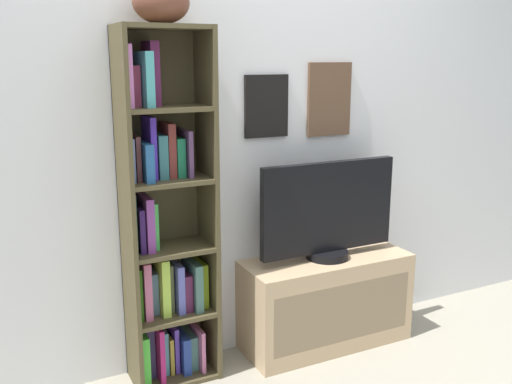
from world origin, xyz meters
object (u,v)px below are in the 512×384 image
object	(u,v)px
television	(329,211)
tv_stand	(326,301)
bookshelf	(163,230)
football	(161,2)

from	to	relation	value
television	tv_stand	bearing A→B (deg)	-90.00
bookshelf	tv_stand	bearing A→B (deg)	-5.02
bookshelf	football	size ratio (longest dim) A/B	6.83
television	bookshelf	bearing A→B (deg)	175.05
football	tv_stand	xyz separation A→B (m)	(0.84, -0.05, -1.49)
football	tv_stand	distance (m)	1.71
bookshelf	tv_stand	world-z (taller)	bookshelf
football	television	bearing A→B (deg)	-3.17
football	tv_stand	bearing A→B (deg)	-3.24
tv_stand	television	size ratio (longest dim) A/B	1.18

